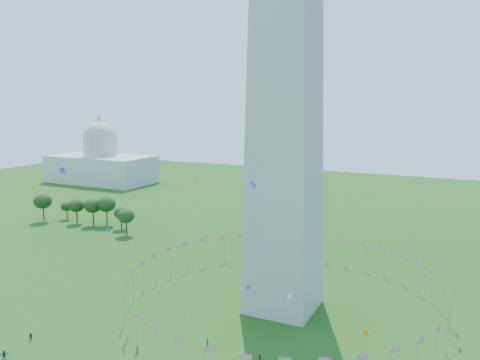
% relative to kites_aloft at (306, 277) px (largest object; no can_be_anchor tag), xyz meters
% --- Properties ---
extents(flag_ring, '(80.24, 80.24, 9.00)m').
position_rel_kites_aloft_xyz_m(flag_ring, '(-15.27, 28.40, -16.15)').
color(flag_ring, silver).
rests_on(flag_ring, ground).
extents(capitol_building, '(70.00, 35.00, 46.00)m').
position_rel_kites_aloft_xyz_m(capitol_building, '(-195.27, 158.40, 2.35)').
color(capitol_building, beige).
rests_on(capitol_building, ground).
extents(kites_aloft, '(109.84, 65.71, 34.06)m').
position_rel_kites_aloft_xyz_m(kites_aloft, '(0.00, 0.00, 0.00)').
color(kites_aloft, orange).
rests_on(kites_aloft, ground).
extents(tree_line_west, '(55.79, 16.24, 12.61)m').
position_rel_kites_aloft_xyz_m(tree_line_west, '(-121.21, 69.05, -14.96)').
color(tree_line_west, '#274D19').
rests_on(tree_line_west, ground).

